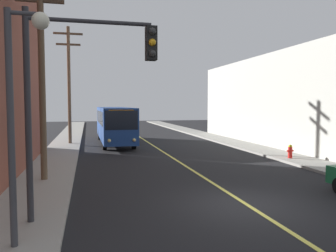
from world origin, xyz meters
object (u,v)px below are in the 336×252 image
(city_bus, at_px, (114,123))
(utility_pole_mid, at_px, (69,80))
(fire_hydrant, at_px, (290,151))
(utility_pole_near, at_px, (42,63))
(street_lamp_left, at_px, (20,93))
(traffic_signal_left_corner, at_px, (84,76))

(city_bus, relative_size, utility_pole_mid, 1.23)
(utility_pole_mid, distance_m, fire_hydrant, 18.59)
(city_bus, height_order, utility_pole_near, utility_pole_near)
(utility_pole_near, bearing_deg, utility_pole_mid, 88.38)
(street_lamp_left, height_order, fire_hydrant, street_lamp_left)
(utility_pole_near, xyz_separation_m, street_lamp_left, (0.43, -7.29, -1.54))
(utility_pole_mid, xyz_separation_m, street_lamp_left, (0.03, -21.47, -1.85))
(utility_pole_mid, xyz_separation_m, fire_hydrant, (13.71, -11.52, -5.01))
(city_bus, relative_size, utility_pole_near, 1.31)
(traffic_signal_left_corner, height_order, street_lamp_left, traffic_signal_left_corner)
(fire_hydrant, bearing_deg, traffic_signal_left_corner, -145.97)
(city_bus, distance_m, utility_pole_mid, 5.36)
(utility_pole_mid, height_order, fire_hydrant, utility_pole_mid)
(city_bus, height_order, fire_hydrant, city_bus)
(street_lamp_left, xyz_separation_m, fire_hydrant, (13.68, 9.95, -3.16))
(city_bus, relative_size, street_lamp_left, 2.22)
(utility_pole_near, distance_m, street_lamp_left, 7.46)
(city_bus, bearing_deg, fire_hydrant, -49.91)
(fire_hydrant, bearing_deg, utility_pole_mid, 139.95)
(utility_pole_mid, bearing_deg, utility_pole_near, -91.62)
(city_bus, distance_m, traffic_signal_left_corner, 20.34)
(city_bus, relative_size, traffic_signal_left_corner, 2.03)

